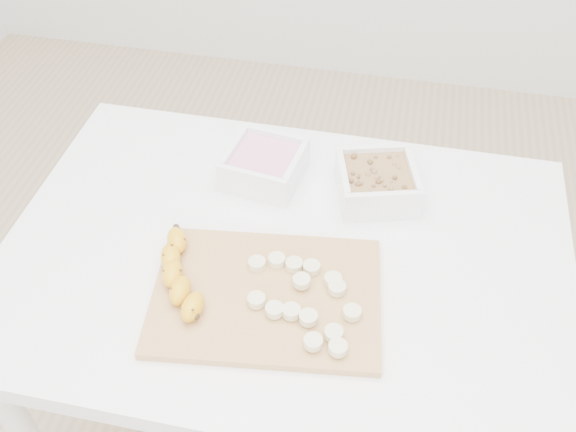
% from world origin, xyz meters
% --- Properties ---
extents(table, '(1.00, 0.70, 0.75)m').
position_xyz_m(table, '(0.00, 0.00, 0.65)').
color(table, white).
rests_on(table, ground).
extents(bowl_yogurt, '(0.16, 0.16, 0.07)m').
position_xyz_m(bowl_yogurt, '(-0.08, 0.18, 0.78)').
color(bowl_yogurt, white).
rests_on(bowl_yogurt, table).
extents(bowl_granola, '(0.18, 0.18, 0.07)m').
position_xyz_m(bowl_granola, '(0.14, 0.18, 0.78)').
color(bowl_granola, white).
rests_on(bowl_granola, table).
extents(cutting_board, '(0.40, 0.31, 0.01)m').
position_xyz_m(cutting_board, '(-0.01, -0.11, 0.76)').
color(cutting_board, tan).
rests_on(cutting_board, table).
extents(banana, '(0.11, 0.20, 0.03)m').
position_xyz_m(banana, '(-0.15, -0.11, 0.78)').
color(banana, orange).
rests_on(banana, cutting_board).
extents(banana_slices, '(0.20, 0.18, 0.02)m').
position_xyz_m(banana_slices, '(0.06, -0.11, 0.77)').
color(banana_slices, beige).
rests_on(banana_slices, cutting_board).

